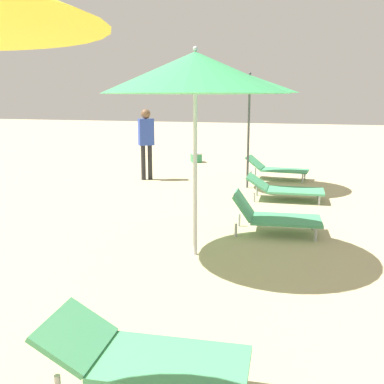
% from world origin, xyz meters
% --- Properties ---
extents(lounger_second_shoreside, '(1.43, 0.73, 0.53)m').
position_xyz_m(lounger_second_shoreside, '(0.78, 5.85, 0.31)').
color(lounger_second_shoreside, '#4CA572').
rests_on(lounger_second_shoreside, ground).
extents(umbrella_third, '(2.28, 2.28, 2.59)m').
position_xyz_m(umbrella_third, '(0.26, 8.68, 2.28)').
color(umbrella_third, silver).
rests_on(umbrella_third, ground).
extents(lounger_third_shoreside, '(1.36, 0.83, 0.61)m').
position_xyz_m(lounger_third_shoreside, '(1.09, 9.93, 0.27)').
color(lounger_third_shoreside, '#4CA572').
rests_on(lounger_third_shoreside, ground).
extents(umbrella_farthest, '(2.14, 2.14, 2.54)m').
position_xyz_m(umbrella_farthest, '(0.06, 13.28, 2.29)').
color(umbrella_farthest, '#4C4C51').
rests_on(umbrella_farthest, ground).
extents(lounger_farthest_shoreside, '(1.53, 0.68, 0.57)m').
position_xyz_m(lounger_farthest_shoreside, '(0.54, 14.54, 0.29)').
color(lounger_farthest_shoreside, '#4CA572').
rests_on(lounger_farthest_shoreside, ground).
extents(lounger_farthest_inland, '(1.56, 0.81, 0.49)m').
position_xyz_m(lounger_farthest_inland, '(0.99, 12.25, 0.24)').
color(lounger_farthest_inland, '#4CA572').
rests_on(lounger_farthest_inland, ground).
extents(person_walking_near, '(0.42, 0.39, 1.73)m').
position_xyz_m(person_walking_near, '(-2.52, 13.56, 1.06)').
color(person_walking_near, '#262628').
rests_on(person_walking_near, ground).
extents(cooler_box, '(0.46, 0.51, 0.31)m').
position_xyz_m(cooler_box, '(-2.27, 16.91, 0.16)').
color(cooler_box, '#338C59').
rests_on(cooler_box, ground).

